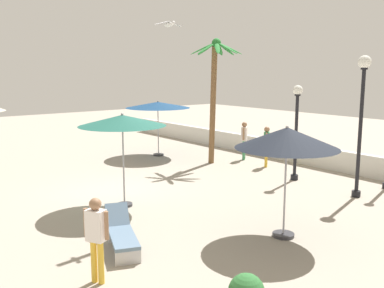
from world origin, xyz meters
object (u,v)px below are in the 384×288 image
(guest_2, at_px, (96,232))
(palm_tree_0, at_px, (214,84))
(patio_umbrella_2, at_px, (122,121))
(lamp_post_0, at_px, (296,123))
(patio_umbrella_3, at_px, (158,105))
(patio_umbrella_1, at_px, (287,139))
(guest_0, at_px, (244,137))
(guest_1, at_px, (267,142))
(seagull_0, at_px, (169,24))
(lamp_post_2, at_px, (362,106))
(lounge_chair_0, at_px, (122,232))

(guest_2, bearing_deg, palm_tree_0, 127.55)
(patio_umbrella_2, relative_size, lamp_post_0, 0.80)
(patio_umbrella_3, bearing_deg, lamp_post_0, 11.09)
(patio_umbrella_1, height_order, lamp_post_0, lamp_post_0)
(palm_tree_0, height_order, guest_0, palm_tree_0)
(guest_1, distance_m, seagull_0, 8.62)
(lamp_post_2, relative_size, seagull_0, 4.97)
(guest_2, bearing_deg, guest_1, 115.94)
(lounge_chair_0, bearing_deg, patio_umbrella_2, 149.46)
(lamp_post_2, bearing_deg, lamp_post_0, 176.01)
(patio_umbrella_3, height_order, palm_tree_0, palm_tree_0)
(guest_2, bearing_deg, patio_umbrella_1, 82.05)
(guest_0, distance_m, guest_2, 12.48)
(patio_umbrella_2, relative_size, lounge_chair_0, 1.45)
(patio_umbrella_2, distance_m, lamp_post_2, 7.47)
(lamp_post_0, distance_m, lamp_post_2, 2.79)
(patio_umbrella_2, xyz_separation_m, patio_umbrella_3, (-5.94, 5.22, -0.17))
(patio_umbrella_2, xyz_separation_m, guest_1, (-1.05, 7.44, -1.54))
(patio_umbrella_1, height_order, guest_0, patio_umbrella_1)
(patio_umbrella_1, distance_m, guest_2, 4.94)
(lounge_chair_0, bearing_deg, guest_1, 112.79)
(lounge_chair_0, height_order, guest_0, guest_0)
(patio_umbrella_1, distance_m, palm_tree_0, 8.70)
(patio_umbrella_2, bearing_deg, guest_2, -35.50)
(lounge_chair_0, height_order, guest_2, guest_2)
(patio_umbrella_2, height_order, guest_0, patio_umbrella_2)
(guest_1, height_order, guest_2, guest_1)
(patio_umbrella_2, distance_m, palm_tree_0, 6.84)
(lamp_post_2, distance_m, seagull_0, 6.70)
(patio_umbrella_2, distance_m, guest_0, 8.36)
(palm_tree_0, height_order, lamp_post_0, palm_tree_0)
(patio_umbrella_3, distance_m, lounge_chair_0, 11.27)
(palm_tree_0, height_order, guest_1, palm_tree_0)
(palm_tree_0, height_order, lamp_post_2, palm_tree_0)
(patio_umbrella_1, xyz_separation_m, patio_umbrella_3, (-10.53, 3.34, -0.04))
(guest_0, bearing_deg, patio_umbrella_2, -70.84)
(guest_2, bearing_deg, lamp_post_0, 106.58)
(palm_tree_0, bearing_deg, guest_0, 81.95)
(patio_umbrella_2, relative_size, guest_0, 1.62)
(patio_umbrella_3, height_order, guest_2, patio_umbrella_3)
(patio_umbrella_3, bearing_deg, seagull_0, -31.67)
(patio_umbrella_3, relative_size, guest_0, 1.75)
(lounge_chair_0, bearing_deg, patio_umbrella_1, 62.48)
(lounge_chair_0, bearing_deg, palm_tree_0, 126.28)
(patio_umbrella_1, height_order, guest_2, patio_umbrella_1)
(palm_tree_0, xyz_separation_m, lamp_post_2, (6.73, 0.30, -0.50))
(lounge_chair_0, relative_size, guest_2, 1.15)
(patio_umbrella_1, relative_size, lounge_chair_0, 1.41)
(lounge_chair_0, xyz_separation_m, guest_0, (-5.46, 9.39, 0.68))
(palm_tree_0, xyz_separation_m, lounge_chair_0, (5.69, -7.76, -3.08))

